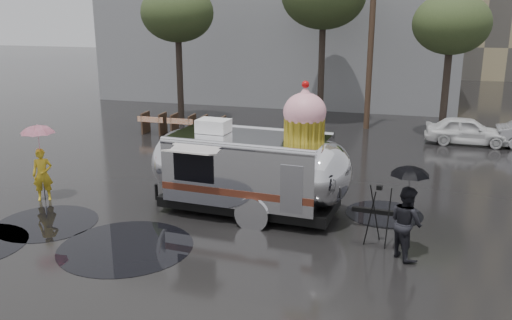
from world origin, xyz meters
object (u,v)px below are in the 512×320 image
(airstream_trailer, at_px, (252,166))
(person_left, at_px, (43,175))
(tripod, at_px, (378,209))
(person_right, at_px, (406,223))

(airstream_trailer, relative_size, person_left, 4.55)
(airstream_trailer, xyz_separation_m, person_left, (-6.53, -0.78, -0.59))
(person_left, relative_size, tripod, 1.03)
(person_left, distance_m, tripod, 10.18)
(tripod, bearing_deg, airstream_trailer, 172.95)
(person_left, bearing_deg, tripod, -33.54)
(airstream_trailer, height_order, person_right, airstream_trailer)
(person_right, xyz_separation_m, tripod, (-0.69, 0.56, 0.06))
(person_left, xyz_separation_m, tripod, (10.17, -0.46, 0.13))
(person_left, bearing_deg, airstream_trailer, -24.15)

